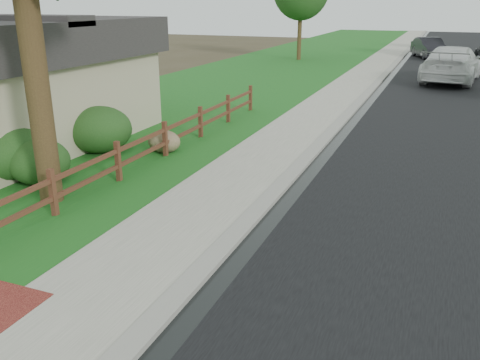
% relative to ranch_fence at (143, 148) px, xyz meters
% --- Properties ---
extents(ground, '(120.00, 120.00, 0.00)m').
position_rel_ranch_fence_xyz_m(ground, '(3.60, -6.40, -0.62)').
color(ground, '#3E3521').
extents(road, '(8.00, 90.00, 0.02)m').
position_rel_ranch_fence_xyz_m(road, '(8.20, 28.60, -0.61)').
color(road, black).
rests_on(road, ground).
extents(curb, '(0.40, 90.00, 0.12)m').
position_rel_ranch_fence_xyz_m(curb, '(4.00, 28.60, -0.56)').
color(curb, gray).
rests_on(curb, ground).
extents(wet_gutter, '(0.50, 90.00, 0.00)m').
position_rel_ranch_fence_xyz_m(wet_gutter, '(4.35, 28.60, -0.60)').
color(wet_gutter, black).
rests_on(wet_gutter, road).
extents(sidewalk, '(2.20, 90.00, 0.10)m').
position_rel_ranch_fence_xyz_m(sidewalk, '(2.70, 28.60, -0.57)').
color(sidewalk, gray).
rests_on(sidewalk, ground).
extents(grass_strip, '(1.60, 90.00, 0.06)m').
position_rel_ranch_fence_xyz_m(grass_strip, '(0.80, 28.60, -0.59)').
color(grass_strip, '#19581B').
rests_on(grass_strip, ground).
extents(lawn_near, '(9.00, 90.00, 0.04)m').
position_rel_ranch_fence_xyz_m(lawn_near, '(-4.40, 28.60, -0.60)').
color(lawn_near, '#19581B').
rests_on(lawn_near, ground).
extents(ranch_fence, '(0.12, 16.92, 1.10)m').
position_rel_ranch_fence_xyz_m(ranch_fence, '(0.00, 0.00, 0.00)').
color(ranch_fence, '#4B2419').
rests_on(ranch_fence, ground).
extents(white_suv, '(3.66, 7.23, 2.01)m').
position_rel_ranch_fence_xyz_m(white_suv, '(7.80, 20.38, 0.41)').
color(white_suv, silver).
rests_on(white_suv, road).
extents(dark_car_far, '(3.25, 5.19, 1.61)m').
position_rel_ranch_fence_xyz_m(dark_car_far, '(6.06, 33.44, 0.21)').
color(dark_car_far, black).
rests_on(dark_car_far, road).
extents(boulder, '(1.22, 1.03, 0.70)m').
position_rel_ranch_fence_xyz_m(boulder, '(-0.30, 1.65, -0.27)').
color(boulder, brown).
rests_on(boulder, ground).
extents(shrub_a, '(2.02, 2.02, 1.15)m').
position_rel_ranch_fence_xyz_m(shrub_a, '(-1.83, -1.98, -0.04)').
color(shrub_a, '#1E4518').
rests_on(shrub_a, ground).
extents(shrub_b, '(2.11, 2.11, 1.47)m').
position_rel_ranch_fence_xyz_m(shrub_b, '(-2.90, -2.05, 0.12)').
color(shrub_b, '#1E4518').
rests_on(shrub_b, ground).
extents(shrub_c, '(2.47, 2.47, 1.42)m').
position_rel_ranch_fence_xyz_m(shrub_c, '(-2.16, 0.98, 0.09)').
color(shrub_c, '#1E4518').
rests_on(shrub_c, ground).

